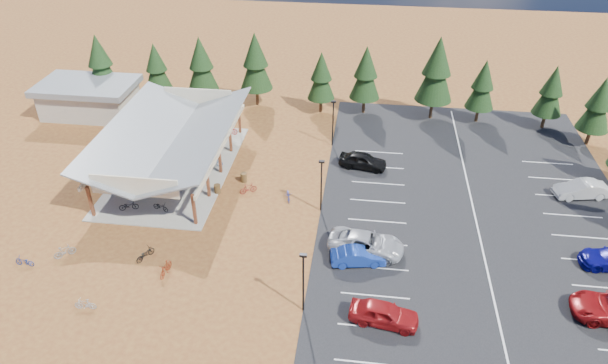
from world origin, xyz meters
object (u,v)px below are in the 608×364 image
(bike_14, at_px, (288,195))
(trash_bin_1, at_px, (244,177))
(lamp_post_2, at_px, (333,120))
(bike_7, at_px, (230,130))
(outbuilding, at_px, (89,98))
(bike_pavilion, at_px, (171,136))
(bike_2, at_px, (169,163))
(bike_1, at_px, (134,184))
(bike_6, at_px, (213,162))
(trash_bin_0, at_px, (217,189))
(car_2, at_px, (366,244))
(lamp_post_1, at_px, (321,182))
(bike_9, at_px, (65,251))
(lamp_post_0, at_px, (303,279))
(bike_15, at_px, (248,189))
(bike_11, at_px, (166,268))
(car_0, at_px, (384,314))
(bike_10, at_px, (24,262))
(bike_4, at_px, (161,207))
(bike_12, at_px, (145,254))
(car_1, at_px, (358,256))
(bike_5, at_px, (175,189))
(bike_13, at_px, (85,304))
(bike_3, at_px, (172,137))
(car_4, at_px, (363,160))
(bike_0, at_px, (129,206))
(car_9, at_px, (581,189))

(bike_14, bearing_deg, trash_bin_1, 139.54)
(lamp_post_2, distance_m, bike_7, 11.69)
(outbuilding, xyz_separation_m, lamp_post_2, (29.00, -4.00, 0.95))
(bike_pavilion, xyz_separation_m, bike_2, (-0.81, 0.39, -3.32))
(bike_1, xyz_separation_m, bike_6, (6.38, 4.73, 0.01))
(trash_bin_0, relative_size, car_2, 0.15)
(bike_pavilion, xyz_separation_m, lamp_post_1, (15.00, -5.00, -0.85))
(bike_pavilion, distance_m, bike_9, 14.83)
(lamp_post_0, xyz_separation_m, lamp_post_1, (0.00, 12.00, 0.00))
(bike_15, bearing_deg, bike_6, 15.86)
(bike_11, xyz_separation_m, car_0, (16.42, -2.76, 0.30))
(outbuilding, height_order, bike_1, outbuilding)
(outbuilding, distance_m, bike_10, 27.14)
(bike_pavilion, height_order, bike_4, bike_pavilion)
(trash_bin_0, xyz_separation_m, bike_12, (-3.23, -9.67, 0.03))
(trash_bin_1, distance_m, car_1, 15.43)
(trash_bin_0, bearing_deg, bike_5, -170.76)
(car_1, bearing_deg, bike_14, 29.90)
(bike_4, bearing_deg, bike_13, -166.78)
(trash_bin_0, height_order, trash_bin_1, same)
(bike_9, bearing_deg, bike_11, -138.01)
(bike_3, xyz_separation_m, bike_12, (4.20, -18.65, -0.15))
(bike_4, relative_size, bike_15, 0.96)
(lamp_post_2, bearing_deg, car_4, -51.30)
(outbuilding, distance_m, trash_bin_1, 24.51)
(bike_7, height_order, car_0, car_0)
(trash_bin_1, height_order, bike_3, bike_3)
(bike_7, relative_size, bike_14, 1.02)
(car_2, bearing_deg, bike_14, 55.47)
(bike_10, bearing_deg, car_4, 127.22)
(lamp_post_2, relative_size, bike_0, 3.03)
(lamp_post_2, height_order, car_0, lamp_post_2)
(lamp_post_1, relative_size, bike_2, 3.38)
(bike_pavilion, bearing_deg, trash_bin_0, -34.08)
(bike_15, bearing_deg, car_9, -115.62)
(car_0, distance_m, car_9, 25.03)
(lamp_post_2, relative_size, bike_5, 3.45)
(outbuilding, height_order, lamp_post_2, lamp_post_2)
(bike_2, bearing_deg, car_2, -109.43)
(bike_6, relative_size, car_0, 0.39)
(bike_10, xyz_separation_m, car_2, (26.15, 5.00, 0.47))
(bike_pavilion, relative_size, car_0, 4.10)
(bike_pavilion, relative_size, car_4, 4.13)
(bike_pavilion, bearing_deg, bike_14, -17.18)
(lamp_post_1, height_order, trash_bin_1, lamp_post_1)
(lamp_post_2, xyz_separation_m, bike_3, (-17.24, -1.54, -2.35))
(bike_12, bearing_deg, bike_7, -67.59)
(bike_3, xyz_separation_m, bike_5, (3.63, -9.59, -0.07))
(bike_2, distance_m, bike_5, 5.03)
(bike_pavilion, bearing_deg, bike_0, -104.29)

